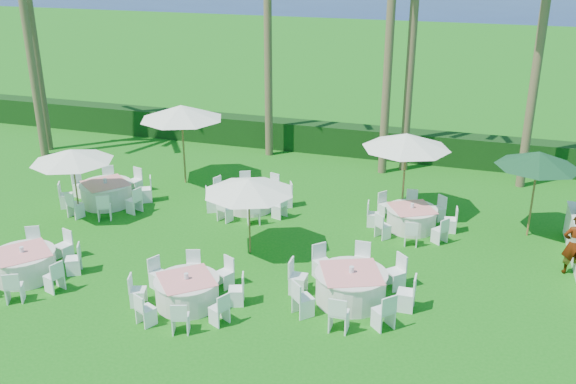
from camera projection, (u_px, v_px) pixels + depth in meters
name	position (u px, v px, depth m)	size (l,w,h in m)	color
ground	(208.00, 286.00, 16.84)	(120.00, 120.00, 0.00)	#126311
hedge	(324.00, 138.00, 27.25)	(34.00, 1.00, 1.20)	black
banquet_table_a	(24.00, 264.00, 17.14)	(2.91, 2.91, 0.90)	silver
banquet_table_b	(187.00, 291.00, 15.86)	(2.78, 2.78, 0.87)	silver
banquet_table_c	(351.00, 286.00, 16.00)	(3.17, 3.17, 0.96)	silver
banquet_table_d	(106.00, 193.00, 21.86)	(3.04, 3.04, 0.93)	silver
banquet_table_e	(249.00, 198.00, 21.50)	(2.87, 2.87, 0.89)	silver
banquet_table_f	(411.00, 218.00, 20.03)	(2.78, 2.78, 0.85)	silver
umbrella_a	(72.00, 156.00, 20.22)	(2.60, 2.60, 2.32)	brown
umbrella_b	(249.00, 186.00, 17.87)	(2.59, 2.59, 2.27)	brown
umbrella_c	(181.00, 112.00, 22.98)	(3.03, 3.03, 2.95)	brown
umbrella_d	(407.00, 141.00, 20.23)	(2.83, 2.83, 2.79)	brown
umbrella_green	(538.00, 159.00, 18.79)	(2.47, 2.47, 2.70)	brown
staff_person	(574.00, 245.00, 17.16)	(0.63, 0.41, 1.72)	gray
palm_a	(31.00, 18.00, 25.69)	(4.14, 4.40, 10.10)	brown
palm_b	(268.00, 46.00, 25.39)	(4.40, 4.16, 8.13)	brown
palm_c	(390.00, 32.00, 23.03)	(4.40, 3.98, 9.81)	brown
palm_d	(412.00, 35.00, 23.40)	(4.19, 4.39, 9.50)	brown
palm_e	(539.00, 49.00, 21.77)	(4.35, 4.29, 9.09)	brown
palm_f	(28.00, 40.00, 25.24)	(4.24, 4.38, 8.59)	brown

